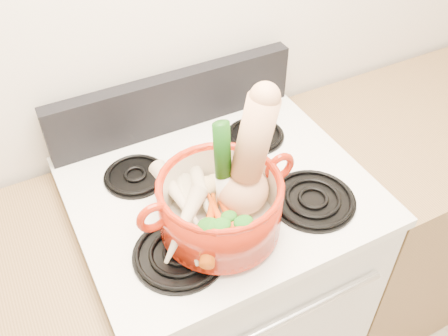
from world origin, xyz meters
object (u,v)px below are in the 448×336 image
squash (249,158)px  leek (224,169)px  stove_body (221,289)px  dutch_oven (220,205)px

squash → leek: size_ratio=1.19×
stove_body → leek: (-0.05, -0.11, 0.67)m
stove_body → leek: bearing=-113.1°
dutch_oven → squash: 0.14m
dutch_oven → leek: size_ratio=1.11×
stove_body → squash: (0.01, -0.13, 0.69)m
squash → leek: bearing=159.0°
dutch_oven → leek: (0.02, 0.02, 0.09)m
stove_body → dutch_oven: size_ratio=3.15×
squash → leek: squash is taller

